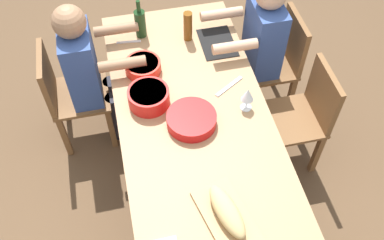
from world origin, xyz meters
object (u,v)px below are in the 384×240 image
at_px(chair_near_left, 68,93).
at_px(dining_table, 192,117).
at_px(cutting_board, 226,216).
at_px(wine_glass, 248,95).
at_px(diner_far_left, 258,41).
at_px(chair_far_left, 278,59).
at_px(chair_far_center, 304,114).
at_px(serving_bowl_greens, 149,96).
at_px(wine_bottle, 140,23).
at_px(beer_bottle, 188,26).
at_px(diner_near_left, 88,67).
at_px(serving_bowl_fruit, 191,119).
at_px(serving_bowl_salad, 143,66).
at_px(bread_loaf, 227,211).

bearing_deg(chair_near_left, dining_table, 55.43).
xyz_separation_m(cutting_board, wine_glass, (-0.67, 0.31, 0.11)).
height_order(dining_table, diner_far_left, diner_far_left).
bearing_deg(diner_far_left, chair_far_left, 90.00).
distance_m(chair_far_center, serving_bowl_greens, 1.08).
bearing_deg(wine_bottle, beer_bottle, 70.83).
height_order(diner_near_left, serving_bowl_fruit, diner_near_left).
bearing_deg(diner_far_left, beer_bottle, -100.22).
bearing_deg(chair_far_left, wine_bottle, -101.28).
relative_size(dining_table, serving_bowl_salad, 8.36).
relative_size(serving_bowl_salad, bread_loaf, 0.73).
relative_size(diner_near_left, serving_bowl_fruit, 4.04).
height_order(dining_table, chair_far_left, chair_far_left).
distance_m(diner_near_left, bread_loaf, 1.42).
bearing_deg(beer_bottle, wine_glass, 17.18).
distance_m(dining_table, serving_bowl_salad, 0.47).
distance_m(dining_table, wine_bottle, 0.78).
bearing_deg(cutting_board, serving_bowl_salad, -167.12).
relative_size(chair_near_left, serving_bowl_greens, 3.35).
relative_size(serving_bowl_greens, serving_bowl_salad, 1.08).
bearing_deg(chair_near_left, cutting_board, 32.00).
xyz_separation_m(chair_far_left, diner_near_left, (-0.00, -1.38, 0.21)).
bearing_deg(diner_near_left, cutting_board, 25.68).
xyz_separation_m(dining_table, serving_bowl_fruit, (0.11, -0.03, 0.12)).
distance_m(diner_near_left, serving_bowl_salad, 0.40).
bearing_deg(wine_glass, dining_table, -100.96).
bearing_deg(serving_bowl_greens, beer_bottle, 145.57).
bearing_deg(serving_bowl_salad, wine_bottle, 173.37).
height_order(diner_far_left, chair_near_left, diner_far_left).
distance_m(cutting_board, bread_loaf, 0.06).
bearing_deg(diner_far_left, serving_bowl_greens, -62.83).
xyz_separation_m(chair_far_center, chair_near_left, (-0.54, -1.56, 0.00)).
xyz_separation_m(serving_bowl_salad, beer_bottle, (-0.24, 0.35, 0.07)).
bearing_deg(cutting_board, serving_bowl_fruit, -176.12).
distance_m(dining_table, serving_bowl_fruit, 0.16).
height_order(chair_far_left, diner_near_left, diner_near_left).
bearing_deg(serving_bowl_fruit, wine_bottle, -168.37).
xyz_separation_m(diner_far_left, cutting_board, (1.27, -0.58, 0.05)).
distance_m(chair_far_left, serving_bowl_fruit, 1.08).
distance_m(diner_far_left, serving_bowl_salad, 0.86).
height_order(chair_far_center, chair_near_left, same).
bearing_deg(bread_loaf, dining_table, -178.78).
bearing_deg(diner_near_left, dining_table, 47.98).
height_order(chair_far_center, cutting_board, chair_far_center).
height_order(serving_bowl_fruit, wine_glass, wine_glass).
relative_size(dining_table, diner_far_left, 1.63).
relative_size(chair_far_left, bread_loaf, 2.66).
relative_size(diner_near_left, wine_bottle, 4.14).
distance_m(chair_far_left, serving_bowl_salad, 1.08).
bearing_deg(serving_bowl_salad, serving_bowl_fruit, 23.48).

